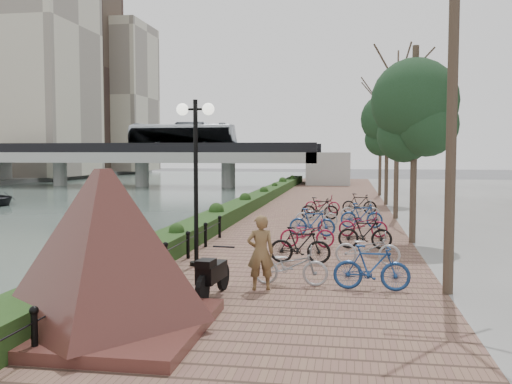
% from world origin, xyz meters
% --- Properties ---
extents(ground, '(220.00, 220.00, 0.00)m').
position_xyz_m(ground, '(0.00, 0.00, 0.00)').
color(ground, '#59595B').
rests_on(ground, ground).
extents(river_water, '(30.00, 130.00, 0.02)m').
position_xyz_m(river_water, '(-15.00, 25.00, 0.01)').
color(river_water, '#465753').
rests_on(river_water, ground).
extents(promenade, '(8.00, 75.00, 0.50)m').
position_xyz_m(promenade, '(4.00, 17.50, 0.25)').
color(promenade, brown).
rests_on(promenade, ground).
extents(hedge, '(1.10, 56.00, 0.60)m').
position_xyz_m(hedge, '(0.60, 20.00, 0.80)').
color(hedge, '#1B3513').
rests_on(hedge, promenade).
extents(chain_fence, '(0.10, 14.10, 0.70)m').
position_xyz_m(chain_fence, '(1.40, 2.00, 0.85)').
color(chain_fence, black).
rests_on(chain_fence, promenade).
extents(granite_monument, '(4.21, 4.21, 2.74)m').
position_xyz_m(granite_monument, '(1.87, -1.61, 1.89)').
color(granite_monument, '#49201F').
rests_on(granite_monument, promenade).
extents(lamppost, '(1.02, 0.32, 4.39)m').
position_xyz_m(lamppost, '(1.90, 4.08, 3.70)').
color(lamppost, black).
rests_on(lamppost, promenade).
extents(motorcycle, '(0.65, 1.63, 0.99)m').
position_xyz_m(motorcycle, '(3.13, 0.90, 1.00)').
color(motorcycle, black).
rests_on(motorcycle, promenade).
extents(pedestrian, '(0.68, 0.54, 1.65)m').
position_xyz_m(pedestrian, '(4.00, 1.69, 1.33)').
color(pedestrian, brown).
rests_on(pedestrian, promenade).
extents(bicycle_parking, '(2.40, 17.32, 1.00)m').
position_xyz_m(bicycle_parking, '(5.49, 9.93, 0.97)').
color(bicycle_parking, '#A0A2A5').
rests_on(bicycle_parking, promenade).
extents(street_trees, '(3.20, 37.12, 6.80)m').
position_xyz_m(street_trees, '(8.00, 12.68, 3.69)').
color(street_trees, '#3C3123').
rests_on(street_trees, promenade).
extents(bridge, '(36.00, 10.77, 6.50)m').
position_xyz_m(bridge, '(-14.11, 45.00, 3.37)').
color(bridge, '#A6A5A1').
rests_on(bridge, ground).
extents(far_buildings, '(35.00, 38.00, 38.00)m').
position_xyz_m(far_buildings, '(-41.66, 65.91, 16.12)').
color(far_buildings, '#BDB59E').
rests_on(far_buildings, far_bank).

